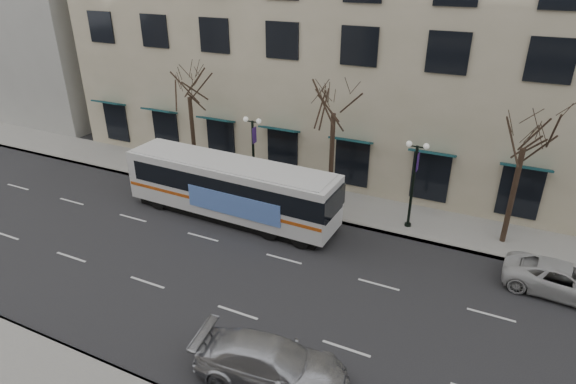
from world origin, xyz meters
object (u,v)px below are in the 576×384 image
Objects in this scene: city_bus at (232,188)px; white_pickup at (564,280)px; tree_far_left at (188,83)px; lamp_post_right at (413,181)px; tree_far_mid at (334,97)px; silver_car at (271,363)px; lamp_post_left at (253,153)px; tree_far_right at (527,130)px.

white_pickup is (17.42, 0.30, -1.21)m from city_bus.
tree_far_left is 1.60× the size of lamp_post_right.
tree_far_mid is 1.51× the size of silver_car.
lamp_post_right is 10.25m from city_bus.
lamp_post_right is 8.53m from white_pickup.
tree_far_mid reaches higher than lamp_post_left.
tree_far_left is 8.07m from city_bus.
lamp_post_left is 15.57m from silver_car.
tree_far_mid is (10.00, 0.00, 0.21)m from tree_far_left.
lamp_post_left is at bearing -173.15° from tree_far_mid.
silver_car is at bearing -98.44° from lamp_post_right.
city_bus is (0.30, -3.17, -1.01)m from lamp_post_left.
tree_far_right is (20.00, 0.00, -0.28)m from tree_far_left.
silver_car is at bearing -116.78° from tree_far_right.
tree_far_mid is 6.40m from lamp_post_left.
tree_far_left is at bearing 173.17° from lamp_post_left.
lamp_post_right is at bearing 73.54° from white_pickup.
tree_far_left is at bearing 180.00° from tree_far_right.
city_bus is at bearing -165.60° from tree_far_right.
city_bus is at bearing -161.89° from lamp_post_right.
tree_far_right is 7.21m from white_pickup.
lamp_post_left is at bearing -6.83° from tree_far_left.
tree_far_mid is at bearing 0.00° from tree_far_left.
city_bus is (-9.70, -3.17, -1.01)m from lamp_post_right.
city_bus is at bearing -35.39° from tree_far_left.
tree_far_right is at bearing -34.59° from silver_car.
lamp_post_right reaches higher than city_bus.
tree_far_left reaches higher than lamp_post_right.
lamp_post_right is 0.40× the size of city_bus.
silver_car is (-6.94, -13.76, -5.60)m from tree_far_right.
city_bus is at bearing 29.97° from silver_car.
tree_far_mid is 1.66× the size of white_pickup.
lamp_post_left is at bearing -177.71° from tree_far_right.
city_bus is 17.46m from white_pickup.
white_pickup is (17.72, -2.87, -2.23)m from lamp_post_left.
tree_far_mid is 7.81m from city_bus.
tree_far_left is 1.60× the size of lamp_post_left.
tree_far_left is at bearing 85.25° from white_pickup.
city_bus is 12.69m from silver_car.
tree_far_mid reaches higher than silver_car.
city_bus is at bearing 94.93° from white_pickup.
tree_far_right reaches higher than lamp_post_right.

